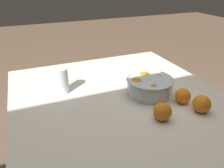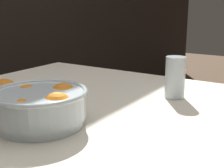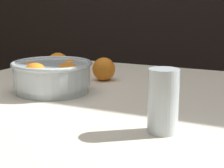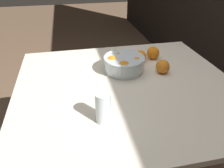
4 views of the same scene
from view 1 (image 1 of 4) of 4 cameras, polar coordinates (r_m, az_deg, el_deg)
The scene contains 6 objects.
dining_table at distance 1.17m, azimuth 2.41°, elevation -6.75°, with size 1.09×1.19×0.75m.
fruit_bowl at distance 1.16m, azimuth 9.58°, elevation -0.31°, with size 0.25×0.25×0.10m.
juice_glass at distance 1.19m, azimuth -12.83°, elevation 0.62°, with size 0.07×0.07×0.14m.
orange_loose_near_bowl at distance 1.09m, azimuth 22.37°, elevation -4.85°, with size 0.08×0.08×0.08m, color orange.
orange_loose_front at distance 0.98m, azimuth 13.02°, elevation -7.06°, with size 0.08×0.08×0.08m, color orange.
orange_loose_aside at distance 1.13m, azimuth 17.99°, elevation -3.00°, with size 0.08×0.08×0.08m, color orange.
Camera 1 is at (0.42, 0.88, 1.32)m, focal length 35.00 mm.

